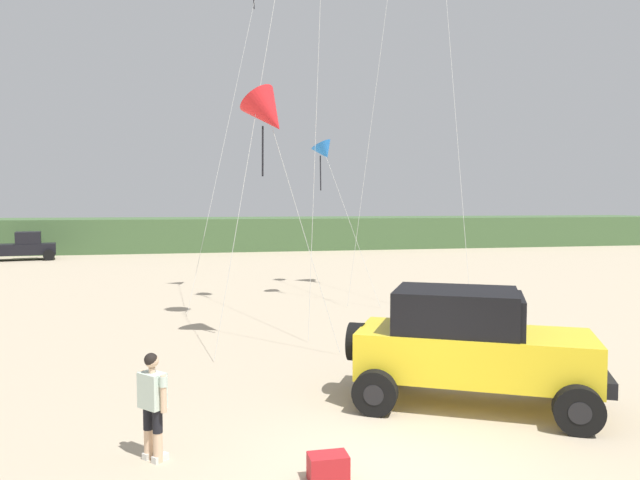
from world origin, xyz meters
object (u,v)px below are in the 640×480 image
jeep (470,344)px  kite_yellow_diamond (324,151)px  cooler_box (328,467)px  distant_pickup (22,247)px  kite_white_parafoil (268,114)px  person_watching (153,400)px

jeep → kite_yellow_diamond: bearing=89.6°
cooler_box → kite_yellow_diamond: kite_yellow_diamond is taller
cooler_box → distant_pickup: distant_pickup is taller
cooler_box → kite_white_parafoil: kite_white_parafoil is taller
jeep → kite_white_parafoil: size_ratio=0.70×
person_watching → distant_pickup: 37.11m
distant_pickup → kite_white_parafoil: bearing=-64.6°
cooler_box → kite_white_parafoil: 10.10m
kite_yellow_diamond → kite_white_parafoil: (-3.28, -7.60, 0.28)m
jeep → person_watching: (-5.87, -1.25, -0.26)m
person_watching → cooler_box: size_ratio=2.98×
cooler_box → kite_white_parafoil: bearing=88.5°
person_watching → kite_yellow_diamond: kite_yellow_diamond is taller
person_watching → kite_yellow_diamond: size_ratio=0.26×
cooler_box → kite_yellow_diamond: bearing=77.4°
jeep → cooler_box: (-3.41, -2.47, -1.01)m
kite_white_parafoil → person_watching: bearing=-111.5°
person_watching → cooler_box: person_watching is taller
kite_yellow_diamond → person_watching: bearing=-112.5°
cooler_box → distant_pickup: size_ratio=0.11×
cooler_box → jeep: bearing=36.0°
distant_pickup → jeep: bearing=-63.9°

